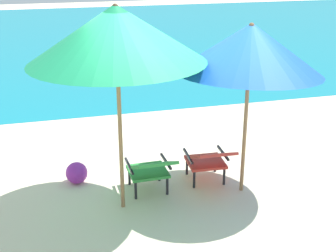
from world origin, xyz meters
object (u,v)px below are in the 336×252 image
object	(u,v)px
beach_umbrella_right	(250,49)
lounge_chair_right	(209,159)
beach_ball	(77,173)
beach_umbrella_left	(116,34)
lounge_chair_left	(151,169)

from	to	relation	value
beach_umbrella_right	lounge_chair_right	bearing A→B (deg)	147.04
lounge_chair_right	beach_ball	size ratio (longest dim) A/B	2.89
beach_umbrella_left	beach_umbrella_right	world-z (taller)	beach_umbrella_left
lounge_chair_left	beach_ball	distance (m)	1.16
beach_umbrella_left	beach_ball	bearing A→B (deg)	122.55
lounge_chair_right	beach_umbrella_left	bearing A→B (deg)	-168.01
beach_umbrella_left	lounge_chair_left	bearing A→B (deg)	24.83
beach_umbrella_left	beach_ball	world-z (taller)	beach_umbrella_left
lounge_chair_right	beach_ball	xyz separation A→B (m)	(-1.80, 0.55, -0.25)
lounge_chair_left	beach_umbrella_right	xyz separation A→B (m)	(1.25, -0.18, 1.59)
lounge_chair_right	beach_umbrella_left	xyz separation A→B (m)	(-1.28, -0.27, 1.85)
lounge_chair_right	beach_umbrella_right	world-z (taller)	beach_umbrella_right
lounge_chair_left	lounge_chair_right	size ratio (longest dim) A/B	0.98
beach_umbrella_right	beach_umbrella_left	bearing A→B (deg)	-179.49
lounge_chair_left	beach_umbrella_left	bearing A→B (deg)	-155.17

